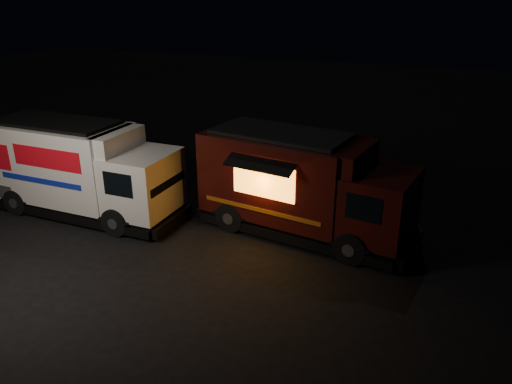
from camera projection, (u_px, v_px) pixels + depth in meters
name	position (u px, v px, depth m)	size (l,w,h in m)	color
ground	(167.00, 247.00, 14.60)	(80.00, 80.00, 0.00)	black
white_truck	(83.00, 169.00, 16.30)	(6.81, 2.32, 3.09)	silver
red_truck	(306.00, 186.00, 14.93)	(6.67, 2.45, 3.10)	black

